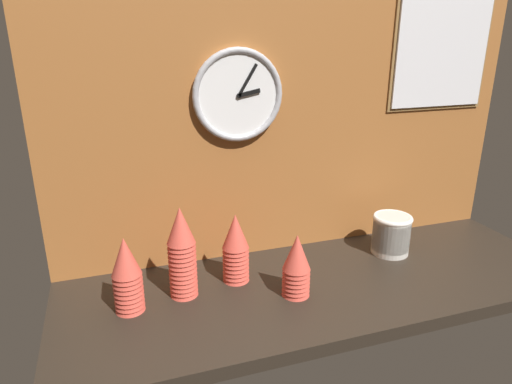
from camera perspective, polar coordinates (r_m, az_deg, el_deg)
name	(u,v)px	position (r cm, az deg, el deg)	size (l,w,h in cm)	color
ground_plane	(322,286)	(146.94, 8.23, -11.50)	(160.00, 56.00, 4.00)	black
wall_tiled_back	(294,98)	(151.49, 4.72, 11.60)	(160.00, 3.00, 105.00)	#A3602D
cup_stack_left	(182,252)	(132.37, -9.25, -7.46)	(8.18, 8.18, 27.54)	#DB4C3D
cup_stack_far_left	(127,275)	(129.92, -15.83, -9.94)	(8.18, 8.18, 21.99)	#DB4C3D
cup_stack_center	(297,265)	(133.16, 5.09, -9.12)	(8.18, 8.18, 19.21)	#DB4C3D
cup_stack_center_left	(236,248)	(139.50, -2.56, -7.00)	(8.18, 8.18, 21.99)	#DB4C3D
bowl_stack_right	(391,233)	(164.54, 16.55, -4.99)	(13.38, 13.38, 13.82)	beige
wall_clock	(238,95)	(141.78, -2.26, 11.99)	(28.42, 2.70, 28.42)	white
menu_board	(444,37)	(176.78, 22.41, 17.43)	(39.30, 1.32, 49.05)	olive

